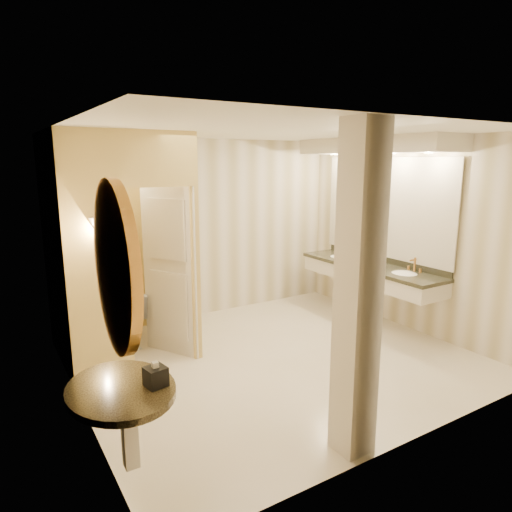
# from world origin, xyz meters

# --- Properties ---
(floor) EXTENTS (4.50, 4.50, 0.00)m
(floor) POSITION_xyz_m (0.00, 0.00, 0.00)
(floor) COLOR silver
(floor) RESTS_ON ground
(ceiling) EXTENTS (4.50, 4.50, 0.00)m
(ceiling) POSITION_xyz_m (0.00, 0.00, 2.70)
(ceiling) COLOR white
(ceiling) RESTS_ON wall_back
(wall_back) EXTENTS (4.50, 0.02, 2.70)m
(wall_back) POSITION_xyz_m (0.00, 2.00, 1.35)
(wall_back) COLOR silver
(wall_back) RESTS_ON floor
(wall_front) EXTENTS (4.50, 0.02, 2.70)m
(wall_front) POSITION_xyz_m (0.00, -2.00, 1.35)
(wall_front) COLOR silver
(wall_front) RESTS_ON floor
(wall_left) EXTENTS (0.02, 4.00, 2.70)m
(wall_left) POSITION_xyz_m (-2.25, 0.00, 1.35)
(wall_left) COLOR silver
(wall_left) RESTS_ON floor
(wall_right) EXTENTS (0.02, 4.00, 2.70)m
(wall_right) POSITION_xyz_m (2.25, 0.00, 1.35)
(wall_right) COLOR silver
(wall_right) RESTS_ON floor
(toilet_closet) EXTENTS (1.50, 1.55, 2.70)m
(toilet_closet) POSITION_xyz_m (-1.13, 0.97, 1.39)
(toilet_closet) COLOR #E9C97A
(toilet_closet) RESTS_ON floor
(wall_sconce) EXTENTS (0.14, 0.14, 0.42)m
(wall_sconce) POSITION_xyz_m (-1.93, 0.43, 1.73)
(wall_sconce) COLOR #C2863E
(wall_sconce) RESTS_ON toilet_closet
(vanity) EXTENTS (0.75, 2.56, 2.09)m
(vanity) POSITION_xyz_m (1.98, 0.40, 1.63)
(vanity) COLOR beige
(vanity) RESTS_ON floor
(console_shelf) EXTENTS (0.90, 0.90, 1.90)m
(console_shelf) POSITION_xyz_m (-2.21, -1.40, 1.34)
(console_shelf) COLOR black
(console_shelf) RESTS_ON floor
(pillar) EXTENTS (0.28, 0.28, 2.70)m
(pillar) POSITION_xyz_m (-0.45, -1.80, 1.35)
(pillar) COLOR beige
(pillar) RESTS_ON floor
(tissue_box) EXTENTS (0.16, 0.16, 0.13)m
(tissue_box) POSITION_xyz_m (-2.02, -1.51, 0.94)
(tissue_box) COLOR black
(tissue_box) RESTS_ON console_shelf
(toilet) EXTENTS (0.53, 0.78, 0.74)m
(toilet) POSITION_xyz_m (-1.47, 1.43, 0.37)
(toilet) COLOR white
(toilet) RESTS_ON floor
(soap_bottle_a) EXTENTS (0.08, 0.08, 0.14)m
(soap_bottle_a) POSITION_xyz_m (1.96, 0.33, 0.94)
(soap_bottle_a) COLOR beige
(soap_bottle_a) RESTS_ON vanity
(soap_bottle_b) EXTENTS (0.11, 0.11, 0.13)m
(soap_bottle_b) POSITION_xyz_m (1.83, 0.20, 0.94)
(soap_bottle_b) COLOR silver
(soap_bottle_b) RESTS_ON vanity
(soap_bottle_c) EXTENTS (0.11, 0.11, 0.23)m
(soap_bottle_c) POSITION_xyz_m (1.93, 0.62, 0.99)
(soap_bottle_c) COLOR #C6B28C
(soap_bottle_c) RESTS_ON vanity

